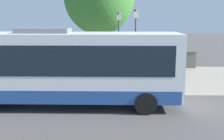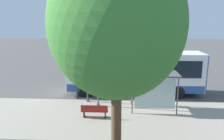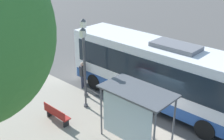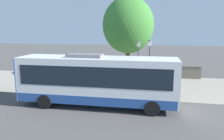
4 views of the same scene
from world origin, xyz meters
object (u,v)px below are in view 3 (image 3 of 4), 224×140
bus_shelter (135,101)px  street_lamp_far (84,62)px  bus (160,72)px  bench (56,114)px  pedestrian (83,73)px  street_lamp_near (84,53)px

bus_shelter → street_lamp_far: street_lamp_far is taller
bus → bus_shelter: bearing=-162.4°
bus → bench: size_ratio=6.54×
bus → bus_shelter: 3.81m
bus_shelter → bench: bearing=109.7°
bus_shelter → bench: 4.41m
bench → street_lamp_far: bearing=0.1°
bench → street_lamp_far: (1.98, 0.00, 2.20)m
pedestrian → bench: bearing=-151.7°
pedestrian → bench: size_ratio=1.02×
street_lamp_near → pedestrian: bearing=57.4°
bus_shelter → street_lamp_far: size_ratio=0.71×
bus → street_lamp_near: (-2.18, 3.59, 0.83)m
bus → street_lamp_near: street_lamp_near is taller
bus → pedestrian: bearing=109.3°
bench → street_lamp_near: 3.73m
bench → street_lamp_far: size_ratio=0.37×
street_lamp_near → street_lamp_far: (-0.84, -0.90, -0.08)m
bus → bench: 5.86m
bus → street_lamp_near: bearing=121.3°
pedestrian → street_lamp_far: bearing=-128.1°
bus → bench: (-5.00, 2.69, -1.44)m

